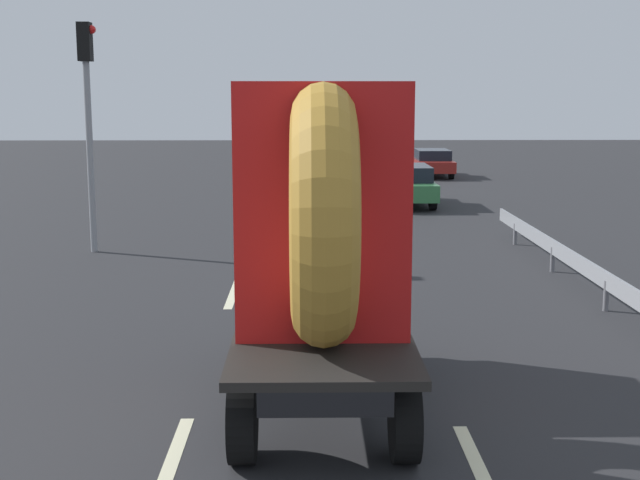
% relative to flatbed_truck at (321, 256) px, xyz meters
% --- Properties ---
extents(ground_plane, '(120.00, 120.00, 0.00)m').
position_rel_flatbed_truck_xyz_m(ground_plane, '(-0.08, 0.06, -1.87)').
color(ground_plane, '#28282B').
extents(flatbed_truck, '(2.02, 5.00, 3.97)m').
position_rel_flatbed_truck_xyz_m(flatbed_truck, '(0.00, 0.00, 0.00)').
color(flatbed_truck, black).
rests_on(flatbed_truck, ground_plane).
extents(distant_sedan, '(1.82, 4.24, 1.38)m').
position_rel_flatbed_truck_xyz_m(distant_sedan, '(3.21, 19.06, -1.13)').
color(distant_sedan, black).
rests_on(distant_sedan, ground_plane).
extents(traffic_light, '(0.42, 0.36, 5.48)m').
position_rel_flatbed_truck_xyz_m(traffic_light, '(-5.39, 10.36, 1.72)').
color(traffic_light, gray).
rests_on(traffic_light, ground_plane).
extents(guardrail, '(0.10, 13.47, 0.71)m').
position_rel_flatbed_truck_xyz_m(guardrail, '(5.16, 6.13, -1.34)').
color(guardrail, gray).
rests_on(guardrail, ground_plane).
extents(lane_dash_left_near, '(0.16, 2.50, 0.01)m').
position_rel_flatbed_truck_xyz_m(lane_dash_left_near, '(-1.61, -1.83, -1.87)').
color(lane_dash_left_near, beige).
rests_on(lane_dash_left_near, ground_plane).
extents(lane_dash_left_far, '(0.16, 2.69, 0.01)m').
position_rel_flatbed_truck_xyz_m(lane_dash_left_far, '(-1.61, 5.99, -1.87)').
color(lane_dash_left_far, beige).
rests_on(lane_dash_left_far, ground_plane).
extents(lane_dash_right_near, '(0.16, 2.60, 0.01)m').
position_rel_flatbed_truck_xyz_m(lane_dash_right_near, '(1.61, -2.17, -1.87)').
color(lane_dash_right_near, beige).
rests_on(lane_dash_right_near, ground_plane).
extents(lane_dash_right_far, '(0.16, 2.72, 0.01)m').
position_rel_flatbed_truck_xyz_m(lane_dash_right_far, '(1.61, 6.13, -1.87)').
color(lane_dash_right_far, beige).
rests_on(lane_dash_right_far, ground_plane).
extents(oncoming_car, '(1.65, 3.85, 1.26)m').
position_rel_flatbed_truck_xyz_m(oncoming_car, '(5.63, 29.25, -1.20)').
color(oncoming_car, black).
rests_on(oncoming_car, ground_plane).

